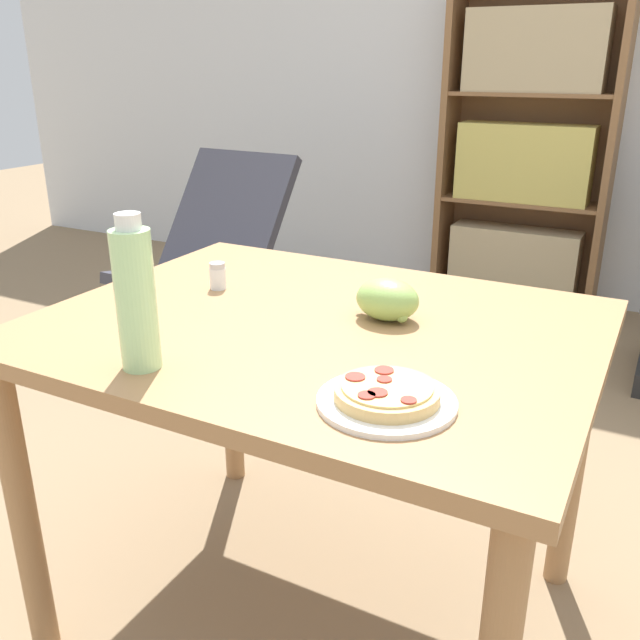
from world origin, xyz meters
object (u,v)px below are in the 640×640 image
(pizza_on_plate, at_px, (387,396))
(drink_bottle, at_px, (136,298))
(grape_bunch, at_px, (387,300))
(bookshelf, at_px, (525,158))
(lounge_chair_near, at_px, (208,290))
(salt_shaker, at_px, (218,276))

(pizza_on_plate, relative_size, drink_bottle, 0.81)
(pizza_on_plate, bearing_deg, grape_bunch, 112.57)
(drink_bottle, xyz_separation_m, bookshelf, (0.05, 2.89, -0.10))
(grape_bunch, bearing_deg, pizza_on_plate, -67.43)
(lounge_chair_near, relative_size, bookshelf, 0.52)
(bookshelf, bearing_deg, pizza_on_plate, -82.21)
(salt_shaker, relative_size, lounge_chair_near, 0.07)
(grape_bunch, relative_size, bookshelf, 0.08)
(pizza_on_plate, bearing_deg, bookshelf, 97.79)
(grape_bunch, relative_size, drink_bottle, 0.52)
(salt_shaker, xyz_separation_m, lounge_chair_near, (-0.91, 1.14, -0.51))
(salt_shaker, bearing_deg, pizza_on_plate, -31.41)
(grape_bunch, distance_m, salt_shaker, 0.44)
(drink_bottle, height_order, bookshelf, bookshelf)
(drink_bottle, distance_m, lounge_chair_near, 1.98)
(drink_bottle, bearing_deg, grape_bunch, 55.32)
(grape_bunch, bearing_deg, lounge_chair_near, 139.78)
(salt_shaker, distance_m, lounge_chair_near, 1.54)
(drink_bottle, distance_m, salt_shaker, 0.46)
(grape_bunch, xyz_separation_m, drink_bottle, (-0.29, -0.42, 0.09))
(pizza_on_plate, relative_size, bookshelf, 0.13)
(bookshelf, bearing_deg, salt_shaker, -94.56)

